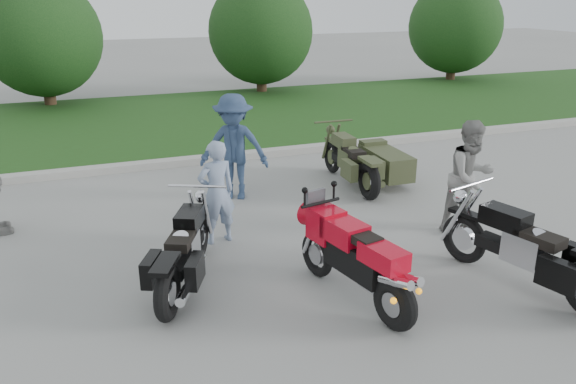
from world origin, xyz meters
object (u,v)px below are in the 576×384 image
object	(u,v)px
sportbike_red	(356,257)
person_grey	(471,177)
cruiser_sidecar	(372,163)
person_stripe	(217,192)
cruiser_left	(184,255)
cruiser_right	(533,255)
person_denim	(234,147)

from	to	relation	value
sportbike_red	person_grey	size ratio (longest dim) A/B	1.19
cruiser_sidecar	person_grey	size ratio (longest dim) A/B	1.35
sportbike_red	person_stripe	bearing A→B (deg)	104.40
cruiser_left	person_stripe	xyz separation A→B (m)	(0.72, 1.20, 0.33)
cruiser_left	person_grey	xyz separation A→B (m)	(4.44, 0.25, 0.42)
sportbike_red	cruiser_right	xyz separation A→B (m)	(2.14, -0.54, -0.09)
sportbike_red	cruiser_left	world-z (taller)	sportbike_red
cruiser_right	person_grey	size ratio (longest dim) A/B	1.40
person_stripe	person_denim	bearing A→B (deg)	-122.78
cruiser_right	cruiser_sidecar	xyz separation A→B (m)	(0.13, 4.31, -0.07)
cruiser_left	person_grey	world-z (taller)	person_grey
person_denim	sportbike_red	bearing A→B (deg)	-59.95
cruiser_right	person_denim	size ratio (longest dim) A/B	1.30
cruiser_sidecar	person_denim	size ratio (longest dim) A/B	1.26
cruiser_right	cruiser_sidecar	distance (m)	4.31
cruiser_right	cruiser_sidecar	bearing A→B (deg)	72.76
cruiser_sidecar	person_grey	world-z (taller)	person_grey
cruiser_right	person_stripe	xyz separation A→B (m)	(-3.26, 2.79, 0.29)
person_stripe	cruiser_left	bearing A→B (deg)	49.36
sportbike_red	person_denim	size ratio (longest dim) A/B	1.10
cruiser_left	person_stripe	size ratio (longest dim) A/B	1.38
cruiser_right	person_denim	world-z (taller)	person_denim
sportbike_red	cruiser_right	size ratio (longest dim) A/B	0.85
person_grey	sportbike_red	bearing A→B (deg)	-158.70
cruiser_left	cruiser_sidecar	world-z (taller)	cruiser_sidecar
cruiser_sidecar	person_stripe	distance (m)	3.73
cruiser_left	person_stripe	world-z (taller)	person_stripe
cruiser_left	cruiser_right	distance (m)	4.29
person_grey	cruiser_sidecar	bearing A→B (deg)	91.99
person_stripe	cruiser_sidecar	bearing A→B (deg)	-165.43
cruiser_sidecar	person_denim	xyz separation A→B (m)	(-2.65, 0.21, 0.51)
cruiser_right	person_grey	bearing A→B (deg)	60.76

